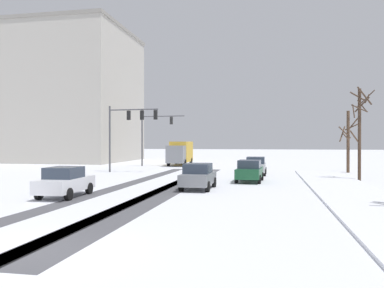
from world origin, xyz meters
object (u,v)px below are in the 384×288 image
(car_silver_lead, at_px, (256,166))
(car_dark_green_second, at_px, (250,171))
(car_white_fourth, at_px, (65,182))
(box_truck_delivery, at_px, (180,152))
(traffic_signal_near_left, at_px, (129,124))
(traffic_signal_far_left, at_px, (153,130))
(car_grey_third, at_px, (198,176))
(bare_tree_sidewalk_far, at_px, (348,139))
(office_building_far_left_block, at_px, (47,97))
(bare_tree_sidewalk_mid, at_px, (360,128))

(car_silver_lead, height_order, car_dark_green_second, same)
(car_white_fourth, height_order, box_truck_delivery, box_truck_delivery)
(car_dark_green_second, xyz_separation_m, car_white_fourth, (-9.41, -9.91, 0.00))
(traffic_signal_near_left, height_order, traffic_signal_far_left, same)
(car_dark_green_second, bearing_deg, traffic_signal_far_left, 126.67)
(traffic_signal_far_left, height_order, box_truck_delivery, traffic_signal_far_left)
(car_silver_lead, bearing_deg, car_dark_green_second, -92.34)
(car_silver_lead, height_order, car_grey_third, same)
(car_white_fourth, height_order, bare_tree_sidewalk_far, bare_tree_sidewalk_far)
(bare_tree_sidewalk_far, bearing_deg, traffic_signal_far_left, 164.24)
(box_truck_delivery, xyz_separation_m, bare_tree_sidewalk_far, (18.69, -8.75, 1.65))
(car_dark_green_second, bearing_deg, box_truck_delivery, 116.53)
(box_truck_delivery, bearing_deg, car_white_fourth, -89.39)
(traffic_signal_near_left, distance_m, office_building_far_left_block, 29.55)
(car_white_fourth, distance_m, bare_tree_sidewalk_mid, 21.94)
(car_dark_green_second, bearing_deg, office_building_far_left_block, 140.84)
(car_silver_lead, relative_size, box_truck_delivery, 0.55)
(traffic_signal_far_left, relative_size, bare_tree_sidewalk_mid, 0.91)
(traffic_signal_near_left, distance_m, car_dark_green_second, 14.29)
(traffic_signal_near_left, height_order, bare_tree_sidewalk_far, bare_tree_sidewalk_far)
(traffic_signal_near_left, relative_size, box_truck_delivery, 0.87)
(traffic_signal_far_left, bearing_deg, car_silver_lead, -39.31)
(traffic_signal_near_left, xyz_separation_m, bare_tree_sidewalk_mid, (20.25, -4.11, -0.71))
(car_grey_third, bearing_deg, car_dark_green_second, 60.39)
(car_white_fourth, relative_size, bare_tree_sidewalk_mid, 0.59)
(traffic_signal_near_left, bearing_deg, office_building_far_left_block, 136.28)
(car_silver_lead, bearing_deg, bare_tree_sidewalk_mid, -24.65)
(traffic_signal_near_left, bearing_deg, bare_tree_sidewalk_far, 10.69)
(bare_tree_sidewalk_mid, bearing_deg, bare_tree_sidewalk_far, 85.13)
(car_white_fourth, relative_size, office_building_far_left_block, 0.16)
(bare_tree_sidewalk_mid, xyz_separation_m, bare_tree_sidewalk_far, (0.69, 8.06, -0.77))
(traffic_signal_far_left, height_order, office_building_far_left_block, office_building_far_left_block)
(car_dark_green_second, bearing_deg, bare_tree_sidewalk_far, 50.04)
(car_white_fourth, bearing_deg, traffic_signal_far_left, 96.58)
(traffic_signal_near_left, relative_size, traffic_signal_far_left, 1.00)
(car_grey_third, bearing_deg, box_truck_delivery, 105.36)
(traffic_signal_far_left, xyz_separation_m, office_building_far_left_block, (-20.48, 10.08, 5.71))
(bare_tree_sidewalk_far, bearing_deg, box_truck_delivery, 154.91)
(car_silver_lead, xyz_separation_m, bare_tree_sidewalk_mid, (8.03, -3.69, 3.23))
(office_building_far_left_block, bearing_deg, traffic_signal_far_left, -26.20)
(traffic_signal_near_left, xyz_separation_m, office_building_far_left_block, (-21.01, 20.09, 5.35))
(traffic_signal_near_left, distance_m, car_white_fourth, 17.32)
(bare_tree_sidewalk_far, bearing_deg, car_grey_third, -126.87)
(car_dark_green_second, bearing_deg, bare_tree_sidewalk_mid, 17.73)
(car_silver_lead, bearing_deg, car_grey_third, -105.55)
(bare_tree_sidewalk_far, bearing_deg, car_silver_lead, -153.34)
(car_white_fourth, xyz_separation_m, box_truck_delivery, (-0.31, 29.38, 0.82))
(car_dark_green_second, height_order, car_grey_third, same)
(car_white_fourth, xyz_separation_m, bare_tree_sidewalk_far, (18.38, 20.63, 2.46))
(car_silver_lead, bearing_deg, traffic_signal_near_left, 178.00)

